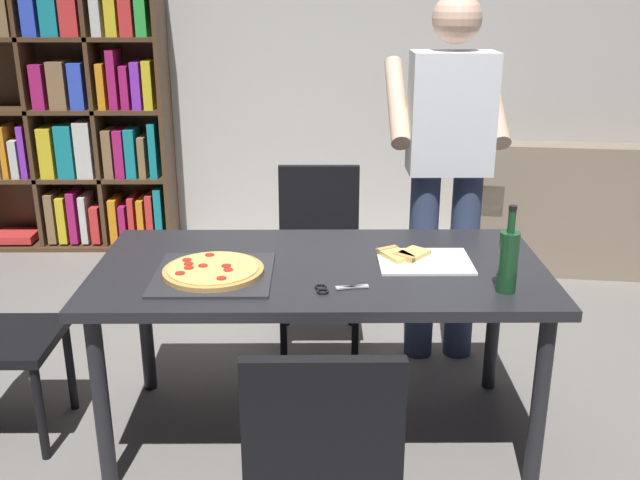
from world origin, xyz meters
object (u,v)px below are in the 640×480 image
object	(u,v)px
pepperoni_pizza_on_tray	(213,272)
kitchen_scissors	(333,288)
chair_far_side	(319,243)
person_serving_pizza	(448,161)
chair_near_camera	(322,464)
wine_bottle	(508,260)
dining_table	(320,283)
couch	(600,218)
bookshelf	(72,110)

from	to	relation	value
pepperoni_pizza_on_tray	kitchen_scissors	distance (m)	0.46
chair_far_side	person_serving_pizza	distance (m)	0.81
chair_near_camera	wine_bottle	size ratio (longest dim) A/B	2.85
dining_table	couch	size ratio (longest dim) A/B	0.97
chair_far_side	bookshelf	size ratio (longest dim) A/B	0.46
chair_near_camera	kitchen_scissors	size ratio (longest dim) A/B	4.57
wine_bottle	kitchen_scissors	xyz separation A→B (m)	(-0.61, 0.01, -0.11)
dining_table	chair_far_side	bearing A→B (deg)	90.00
chair_far_side	kitchen_scissors	distance (m)	1.19
bookshelf	dining_table	bearing A→B (deg)	-54.45
chair_near_camera	chair_far_side	world-z (taller)	same
dining_table	couch	world-z (taller)	couch
couch	pepperoni_pizza_on_tray	world-z (taller)	couch
kitchen_scissors	pepperoni_pizza_on_tray	bearing A→B (deg)	162.83
bookshelf	person_serving_pizza	distance (m)	2.84
person_serving_pizza	bookshelf	bearing A→B (deg)	143.95
pepperoni_pizza_on_tray	person_serving_pizza	bearing A→B (deg)	38.78
couch	bookshelf	size ratio (longest dim) A/B	0.92
couch	wine_bottle	distance (m)	2.63
chair_far_side	wine_bottle	world-z (taller)	wine_bottle
bookshelf	person_serving_pizza	world-z (taller)	bookshelf
chair_far_side	wine_bottle	bearing A→B (deg)	-60.90
wine_bottle	dining_table	bearing A→B (deg)	158.44
bookshelf	wine_bottle	size ratio (longest dim) A/B	6.17
bookshelf	kitchen_scissors	bearing A→B (deg)	-56.40
pepperoni_pizza_on_tray	wine_bottle	xyz separation A→B (m)	(1.05, -0.15, 0.10)
dining_table	pepperoni_pizza_on_tray	bearing A→B (deg)	-164.97
wine_bottle	chair_far_side	bearing A→B (deg)	119.10
chair_near_camera	person_serving_pizza	xyz separation A→B (m)	(0.60, 1.62, 0.49)
chair_near_camera	couch	world-z (taller)	chair_near_camera
bookshelf	pepperoni_pizza_on_tray	world-z (taller)	bookshelf
person_serving_pizza	pepperoni_pizza_on_tray	xyz separation A→B (m)	(-1.00, -0.81, -0.23)
wine_bottle	kitchen_scissors	size ratio (longest dim) A/B	1.60
couch	chair_far_side	bearing A→B (deg)	-150.53
couch	kitchen_scissors	xyz separation A→B (m)	(-1.85, -2.23, 0.45)
bookshelf	kitchen_scissors	world-z (taller)	bookshelf
couch	pepperoni_pizza_on_tray	distance (m)	3.14
couch	person_serving_pizza	bearing A→B (deg)	-135.00
chair_far_side	person_serving_pizza	bearing A→B (deg)	-20.06
chair_near_camera	bookshelf	bearing A→B (deg)	117.25
dining_table	bookshelf	xyz separation A→B (m)	(-1.69, 2.37, 0.30)
dining_table	bookshelf	world-z (taller)	bookshelf
bookshelf	pepperoni_pizza_on_tray	distance (m)	2.80
couch	pepperoni_pizza_on_tray	size ratio (longest dim) A/B	4.12
chair_near_camera	kitchen_scissors	world-z (taller)	chair_near_camera
person_serving_pizza	wine_bottle	world-z (taller)	person_serving_pizza
chair_far_side	dining_table	bearing A→B (deg)	-90.00
couch	bookshelf	distance (m)	3.67
dining_table	chair_far_side	distance (m)	0.93
chair_near_camera	pepperoni_pizza_on_tray	xyz separation A→B (m)	(-0.40, 0.81, 0.25)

